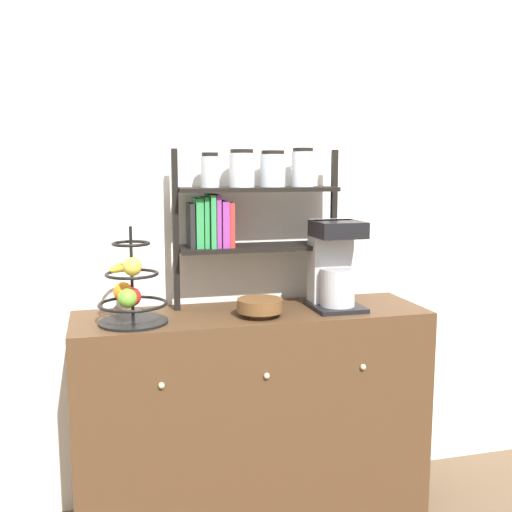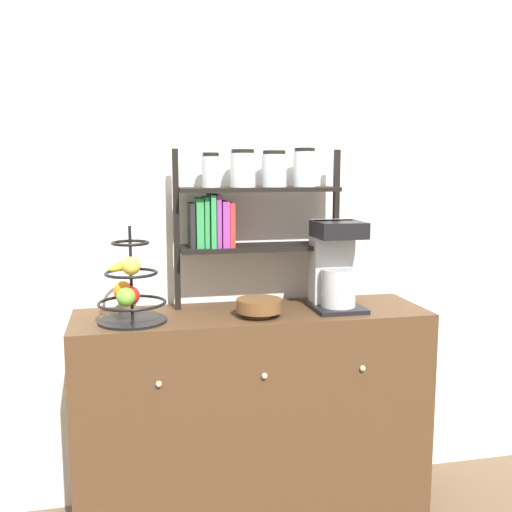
% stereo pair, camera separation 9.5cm
% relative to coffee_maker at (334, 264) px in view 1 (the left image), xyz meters
% --- Properties ---
extents(wall_back, '(7.00, 0.05, 2.60)m').
position_rel_coffee_maker_xyz_m(wall_back, '(-0.35, 0.26, 0.22)').
color(wall_back, silver).
rests_on(wall_back, ground_plane).
extents(sideboard, '(1.45, 0.44, 0.90)m').
position_rel_coffee_maker_xyz_m(sideboard, '(-0.35, 0.01, -0.63)').
color(sideboard, '#4C331E').
rests_on(sideboard, ground_plane).
extents(coffee_maker, '(0.21, 0.24, 0.37)m').
position_rel_coffee_maker_xyz_m(coffee_maker, '(0.00, 0.00, 0.00)').
color(coffee_maker, black).
rests_on(coffee_maker, sideboard).
extents(fruit_stand, '(0.26, 0.26, 0.37)m').
position_rel_coffee_maker_xyz_m(fruit_stand, '(-0.85, -0.05, -0.06)').
color(fruit_stand, black).
rests_on(fruit_stand, sideboard).
extents(wooden_bowl, '(0.18, 0.18, 0.07)m').
position_rel_coffee_maker_xyz_m(wooden_bowl, '(-0.34, -0.07, -0.14)').
color(wooden_bowl, brown).
rests_on(wooden_bowl, sideboard).
extents(shelf_hutch, '(0.72, 0.20, 0.67)m').
position_rel_coffee_maker_xyz_m(shelf_hutch, '(-0.35, 0.12, 0.26)').
color(shelf_hutch, black).
rests_on(shelf_hutch, sideboard).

